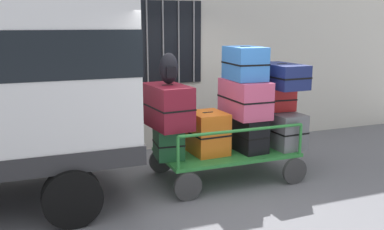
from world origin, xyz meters
TOP-DOWN VIEW (x-y plane):
  - ground_plane at (0.00, 0.00)m, footprint 40.00×40.00m
  - building_wall at (0.00, 2.25)m, footprint 12.00×0.38m
  - luggage_cart at (0.33, 0.19)m, footprint 2.09×1.25m
  - cart_railing at (0.33, 0.19)m, footprint 1.98×1.12m
  - suitcase_left_bottom at (-0.60, 0.17)m, footprint 0.42×0.49m
  - suitcase_left_middle at (-0.60, 0.19)m, footprint 0.56×0.90m
  - suitcase_midleft_bottom at (0.02, 0.18)m, footprint 0.53×0.61m
  - suitcase_center_bottom at (0.63, 0.22)m, footprint 0.45×0.94m
  - suitcase_center_middle at (0.63, 0.19)m, footprint 0.51×0.89m
  - suitcase_center_top at (0.63, 0.22)m, footprint 0.51×0.73m
  - suitcase_midright_bottom at (1.25, 0.20)m, footprint 0.50×0.99m
  - suitcase_midright_middle at (1.25, 0.21)m, footprint 0.52×0.32m
  - suitcase_midright_top at (1.25, 0.17)m, footprint 0.53×0.89m
  - backpack at (-0.57, 0.22)m, footprint 0.27×0.22m

SIDE VIEW (x-z plane):
  - ground_plane at x=0.00m, z-range 0.00..0.00m
  - luggage_cart at x=0.33m, z-range 0.14..0.58m
  - suitcase_left_bottom at x=-0.60m, z-range 0.44..0.89m
  - suitcase_center_bottom at x=0.63m, z-range 0.44..0.95m
  - suitcase_midright_bottom at x=1.25m, z-range 0.44..0.99m
  - suitcase_midleft_bottom at x=0.02m, z-range 0.44..1.07m
  - cart_railing at x=0.33m, z-range 0.58..1.05m
  - suitcase_midright_middle at x=1.25m, z-range 0.99..1.37m
  - suitcase_left_middle at x=-0.60m, z-range 0.89..1.50m
  - suitcase_center_middle at x=0.63m, z-range 0.95..1.51m
  - suitcase_midright_top at x=1.25m, z-range 1.37..1.74m
  - backpack at x=-0.57m, z-range 1.51..1.95m
  - suitcase_center_top at x=0.63m, z-range 1.51..2.01m
  - building_wall at x=0.00m, z-range 0.00..5.00m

